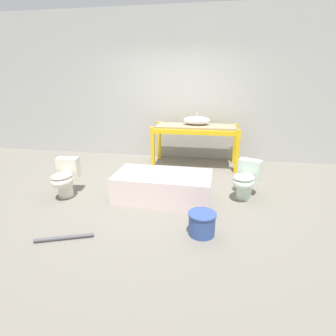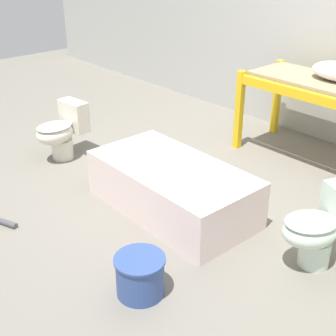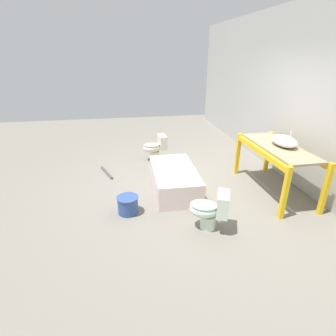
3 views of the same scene
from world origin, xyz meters
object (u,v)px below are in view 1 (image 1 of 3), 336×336
at_px(sink_basin, 197,120).
at_px(bucket_white, 202,223).
at_px(toilet_far, 65,178).
at_px(bathtub_main, 163,185).
at_px(toilet_near, 245,180).

distance_m(sink_basin, bucket_white, 2.84).
height_order(sink_basin, toilet_far, sink_basin).
bearing_deg(sink_basin, bucket_white, -84.12).
xyz_separation_m(bathtub_main, bucket_white, (0.64, -0.87, -0.09)).
distance_m(bathtub_main, toilet_far, 1.55).
distance_m(toilet_near, bucket_white, 1.29).
bearing_deg(toilet_far, bathtub_main, -0.80).
bearing_deg(bucket_white, bathtub_main, 126.32).
bearing_deg(bucket_white, sink_basin, 95.88).
height_order(bathtub_main, toilet_far, toilet_far).
xyz_separation_m(toilet_near, toilet_far, (-2.79, -0.41, 0.00)).
bearing_deg(toilet_far, toilet_near, 2.21).
bearing_deg(sink_basin, bathtub_main, -100.98).
relative_size(sink_basin, toilet_far, 0.94).
xyz_separation_m(bathtub_main, toilet_near, (1.24, 0.26, 0.07)).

